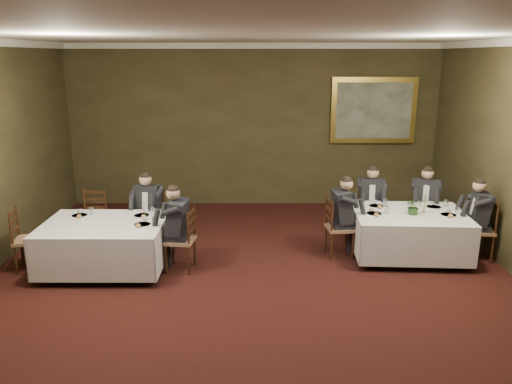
{
  "coord_description": "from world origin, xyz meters",
  "views": [
    {
      "loc": [
        0.09,
        -5.85,
        3.25
      ],
      "look_at": [
        0.08,
        1.79,
        1.15
      ],
      "focal_mm": 35.0,
      "sensor_mm": 36.0,
      "label": 1
    }
  ],
  "objects_px": {
    "diner_main_endright": "(479,229)",
    "painting": "(373,111)",
    "chair_main_endright": "(478,242)",
    "chair_sec_endleft": "(30,252)",
    "diner_main_endleft": "(340,226)",
    "table_main": "(409,231)",
    "chair_sec_backleft": "(93,231)",
    "chair_main_backright": "(423,223)",
    "chair_sec_backright": "(151,231)",
    "candlestick": "(425,202)",
    "chair_main_endleft": "(338,239)",
    "table_second": "(105,242)",
    "diner_sec_endright": "(180,238)",
    "centerpiece": "(414,206)",
    "diner_sec_backright": "(150,219)",
    "chair_sec_endright": "(181,252)",
    "diner_main_backleft": "(370,210)",
    "chair_main_backleft": "(369,222)",
    "diner_main_backright": "(424,211)"
  },
  "relations": [
    {
      "from": "diner_main_endright",
      "to": "painting",
      "type": "xyz_separation_m",
      "value": [
        -1.13,
        3.09,
        1.59
      ]
    },
    {
      "from": "chair_main_endright",
      "to": "chair_sec_endleft",
      "type": "xyz_separation_m",
      "value": [
        -7.19,
        -0.45,
        0.0
      ]
    },
    {
      "from": "chair_main_endright",
      "to": "diner_main_endleft",
      "type": "bearing_deg",
      "value": 95.94
    },
    {
      "from": "table_main",
      "to": "chair_sec_backleft",
      "type": "bearing_deg",
      "value": 175.21
    },
    {
      "from": "table_main",
      "to": "chair_main_backright",
      "type": "height_order",
      "value": "chair_main_backright"
    },
    {
      "from": "chair_sec_backleft",
      "to": "chair_sec_backright",
      "type": "relative_size",
      "value": 1.0
    },
    {
      "from": "chair_main_backright",
      "to": "candlestick",
      "type": "xyz_separation_m",
      "value": [
        -0.31,
        -0.87,
        0.66
      ]
    },
    {
      "from": "chair_main_endleft",
      "to": "painting",
      "type": "distance_m",
      "value": 3.67
    },
    {
      "from": "table_main",
      "to": "table_second",
      "type": "relative_size",
      "value": 1.01
    },
    {
      "from": "diner_sec_endright",
      "to": "chair_sec_endleft",
      "type": "distance_m",
      "value": 2.36
    },
    {
      "from": "table_main",
      "to": "table_second",
      "type": "bearing_deg",
      "value": -174.02
    },
    {
      "from": "chair_sec_backright",
      "to": "chair_sec_endleft",
      "type": "bearing_deg",
      "value": 40.96
    },
    {
      "from": "table_second",
      "to": "painting",
      "type": "xyz_separation_m",
      "value": [
        4.87,
        3.54,
        1.65
      ]
    },
    {
      "from": "diner_main_endright",
      "to": "centerpiece",
      "type": "distance_m",
      "value": 1.18
    },
    {
      "from": "diner_main_endleft",
      "to": "diner_sec_backright",
      "type": "xyz_separation_m",
      "value": [
        -3.23,
        0.38,
        0.0
      ]
    },
    {
      "from": "centerpiece",
      "to": "chair_sec_endleft",
      "type": "bearing_deg",
      "value": -175.84
    },
    {
      "from": "chair_main_backright",
      "to": "diner_main_endleft",
      "type": "height_order",
      "value": "diner_main_endleft"
    },
    {
      "from": "chair_main_endleft",
      "to": "chair_sec_backright",
      "type": "relative_size",
      "value": 1.0
    },
    {
      "from": "chair_sec_endleft",
      "to": "diner_main_endright",
      "type": "bearing_deg",
      "value": 82.52
    },
    {
      "from": "painting",
      "to": "chair_sec_endright",
      "type": "bearing_deg",
      "value": -136.13
    },
    {
      "from": "chair_sec_endleft",
      "to": "centerpiece",
      "type": "bearing_deg",
      "value": 83.09
    },
    {
      "from": "table_second",
      "to": "painting",
      "type": "height_order",
      "value": "painting"
    },
    {
      "from": "table_second",
      "to": "diner_main_endright",
      "type": "distance_m",
      "value": 6.02
    },
    {
      "from": "candlestick",
      "to": "chair_sec_backleft",
      "type": "bearing_deg",
      "value": 175.74
    },
    {
      "from": "diner_main_backleft",
      "to": "chair_main_endleft",
      "type": "distance_m",
      "value": 1.15
    },
    {
      "from": "table_second",
      "to": "diner_sec_backright",
      "type": "relative_size",
      "value": 1.39
    },
    {
      "from": "diner_main_backleft",
      "to": "chair_sec_backleft",
      "type": "distance_m",
      "value": 4.96
    },
    {
      "from": "diner_main_endright",
      "to": "chair_sec_endleft",
      "type": "relative_size",
      "value": 1.35
    },
    {
      "from": "table_main",
      "to": "candlestick",
      "type": "bearing_deg",
      "value": 8.19
    },
    {
      "from": "chair_main_endright",
      "to": "candlestick",
      "type": "height_order",
      "value": "candlestick"
    },
    {
      "from": "chair_sec_backleft",
      "to": "candlestick",
      "type": "bearing_deg",
      "value": 179.94
    },
    {
      "from": "chair_sec_endleft",
      "to": "centerpiece",
      "type": "distance_m",
      "value": 6.12
    },
    {
      "from": "chair_main_backleft",
      "to": "chair_sec_endright",
      "type": "height_order",
      "value": "same"
    },
    {
      "from": "chair_main_backleft",
      "to": "diner_main_backright",
      "type": "bearing_deg",
      "value": -177.97
    },
    {
      "from": "diner_main_backleft",
      "to": "diner_main_endright",
      "type": "height_order",
      "value": "same"
    },
    {
      "from": "chair_sec_endleft",
      "to": "painting",
      "type": "bearing_deg",
      "value": 109.27
    },
    {
      "from": "diner_main_backleft",
      "to": "diner_main_endleft",
      "type": "xyz_separation_m",
      "value": [
        -0.7,
        -0.88,
        0.0
      ]
    },
    {
      "from": "chair_sec_backleft",
      "to": "diner_sec_endright",
      "type": "relative_size",
      "value": 0.74
    },
    {
      "from": "chair_sec_backleft",
      "to": "painting",
      "type": "height_order",
      "value": "painting"
    },
    {
      "from": "diner_sec_endright",
      "to": "painting",
      "type": "xyz_separation_m",
      "value": [
        3.7,
        3.54,
        1.59
      ]
    },
    {
      "from": "chair_main_endleft",
      "to": "diner_sec_backright",
      "type": "relative_size",
      "value": 0.74
    },
    {
      "from": "table_second",
      "to": "chair_main_endleft",
      "type": "height_order",
      "value": "chair_main_endleft"
    },
    {
      "from": "chair_main_backleft",
      "to": "centerpiece",
      "type": "relative_size",
      "value": 3.4
    },
    {
      "from": "painting",
      "to": "chair_sec_backright",
      "type": "bearing_deg",
      "value": -149.38
    },
    {
      "from": "chair_main_backleft",
      "to": "chair_main_endright",
      "type": "xyz_separation_m",
      "value": [
        1.58,
        -1.02,
        0.0
      ]
    },
    {
      "from": "table_second",
      "to": "diner_sec_backright",
      "type": "distance_m",
      "value": 1.07
    },
    {
      "from": "chair_sec_endright",
      "to": "chair_main_endleft",
      "type": "bearing_deg",
      "value": -69.89
    },
    {
      "from": "chair_sec_backleft",
      "to": "chair_main_endright",
      "type": "bearing_deg",
      "value": 179.71
    },
    {
      "from": "table_second",
      "to": "diner_sec_endright",
      "type": "height_order",
      "value": "diner_sec_endright"
    },
    {
      "from": "diner_main_backleft",
      "to": "chair_sec_backright",
      "type": "xyz_separation_m",
      "value": [
        -3.93,
        -0.49,
        -0.23
      ]
    }
  ]
}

